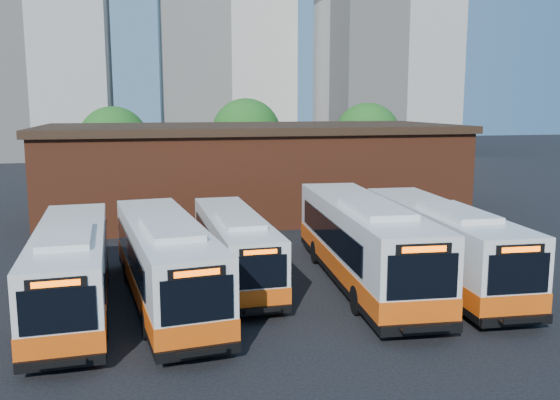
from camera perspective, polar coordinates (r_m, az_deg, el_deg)
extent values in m
plane|color=black|center=(24.04, 6.09, -9.93)|extent=(220.00, 220.00, 0.00)
cube|color=silver|center=(24.14, -19.46, -5.99)|extent=(3.09, 11.95, 2.81)
cube|color=#DF4F0E|center=(24.36, -19.35, -7.84)|extent=(3.15, 12.00, 0.69)
cube|color=black|center=(24.51, -19.29, -8.94)|extent=(3.14, 11.99, 0.25)
cube|color=black|center=(18.38, -20.62, -9.96)|extent=(2.14, 0.16, 1.33)
cube|color=black|center=(18.13, -20.77, -7.52)|extent=(1.68, 0.14, 0.32)
cube|color=#FF5905|center=(18.09, -20.78, -7.55)|extent=(1.33, 0.09, 0.18)
cube|color=black|center=(18.89, -20.35, -14.55)|extent=(2.52, 0.26, 0.32)
cube|color=black|center=(18.65, -20.42, -14.55)|extent=(1.45, 0.44, 0.06)
cube|color=black|center=(18.46, -20.48, -14.57)|extent=(1.43, 0.11, 0.18)
cube|color=black|center=(24.58, -22.43, -5.24)|extent=(0.50, 9.23, 1.04)
cube|color=black|center=(24.40, -16.42, -5.02)|extent=(0.50, 9.23, 1.04)
cube|color=silver|center=(22.36, -19.89, -3.24)|extent=(1.91, 4.22, 0.22)
cylinder|color=black|center=(21.45, -22.91, -11.66)|extent=(0.36, 1.00, 0.99)
cylinder|color=black|center=(21.27, -16.69, -11.48)|extent=(0.36, 1.00, 0.99)
cylinder|color=black|center=(27.61, -21.30, -6.91)|extent=(0.36, 1.00, 0.99)
cylinder|color=black|center=(27.47, -16.54, -6.73)|extent=(0.36, 1.00, 0.99)
cube|color=silver|center=(23.97, -10.99, -5.58)|extent=(4.02, 12.47, 2.91)
cube|color=#DF4F0E|center=(24.20, -10.93, -7.51)|extent=(4.08, 12.53, 0.71)
cube|color=black|center=(24.35, -10.89, -8.66)|extent=(4.07, 12.51, 0.26)
cube|color=black|center=(18.08, -7.95, -9.52)|extent=(2.20, 0.32, 1.38)
cube|color=black|center=(17.81, -8.01, -6.95)|extent=(1.73, 0.26, 0.33)
cube|color=#FF5905|center=(17.78, -7.98, -6.99)|extent=(1.37, 0.18, 0.18)
cube|color=black|center=(18.61, -7.80, -14.35)|extent=(2.60, 0.45, 0.33)
cube|color=black|center=(18.36, -7.65, -14.34)|extent=(1.52, 0.56, 0.06)
cube|color=black|center=(18.17, -7.52, -14.36)|extent=(1.47, 0.21, 0.18)
cube|color=black|center=(24.14, -14.28, -4.91)|extent=(1.17, 9.49, 1.07)
cube|color=black|center=(24.51, -8.08, -4.49)|extent=(1.17, 9.49, 1.07)
cube|color=silver|center=(22.14, -10.50, -2.66)|extent=(2.26, 4.47, 0.22)
cylinder|color=black|center=(20.94, -12.63, -11.60)|extent=(0.44, 1.05, 1.02)
cylinder|color=black|center=(21.32, -6.21, -11.03)|extent=(0.44, 1.05, 1.02)
cylinder|color=black|center=(27.31, -14.43, -6.69)|extent=(0.44, 1.05, 1.02)
cylinder|color=black|center=(27.60, -9.53, -6.35)|extent=(0.44, 1.05, 1.02)
cube|color=silver|center=(26.84, -4.41, -4.26)|extent=(2.55, 10.96, 2.59)
cube|color=#DF4F0E|center=(27.02, -4.39, -5.81)|extent=(2.59, 11.00, 0.64)
cube|color=black|center=(27.15, -4.38, -6.74)|extent=(2.58, 10.99, 0.23)
cube|color=black|center=(21.57, -1.90, -6.95)|extent=(1.97, 0.10, 1.23)
cube|color=black|center=(21.36, -1.91, -5.01)|extent=(1.55, 0.09, 0.29)
cube|color=#FF5905|center=(21.33, -1.89, -5.03)|extent=(1.23, 0.04, 0.16)
cube|color=black|center=(21.97, -1.85, -10.63)|extent=(2.32, 0.18, 0.29)
cube|color=black|center=(21.75, -1.73, -10.59)|extent=(1.33, 0.37, 0.05)
cube|color=black|center=(21.58, -1.64, -10.57)|extent=(1.32, 0.06, 0.16)
cube|color=black|center=(26.96, -7.03, -3.70)|extent=(0.22, 8.51, 0.95)
cube|color=black|center=(27.35, -2.10, -3.45)|extent=(0.22, 8.51, 0.95)
cube|color=silver|center=(25.23, -3.92, -1.91)|extent=(1.66, 3.85, 0.20)
cylinder|color=black|center=(24.05, -5.59, -8.77)|extent=(0.31, 0.92, 0.91)
cylinder|color=black|center=(24.44, -0.66, -8.43)|extent=(0.31, 0.92, 0.91)
cylinder|color=black|center=(29.77, -7.35, -5.25)|extent=(0.31, 0.92, 0.91)
cylinder|color=black|center=(30.08, -3.36, -5.04)|extent=(0.31, 0.92, 0.91)
cube|color=silver|center=(26.30, 7.96, -3.78)|extent=(3.82, 13.60, 3.19)
cube|color=#DF4F0E|center=(26.52, 7.92, -5.72)|extent=(3.88, 13.66, 0.78)
cube|color=black|center=(26.67, 7.89, -6.88)|extent=(3.87, 13.64, 0.28)
cube|color=black|center=(20.08, 13.57, -7.18)|extent=(2.42, 0.24, 1.51)
cube|color=black|center=(19.83, 13.68, -4.61)|extent=(1.90, 0.21, 0.36)
cube|color=#FF5905|center=(19.79, 13.72, -4.64)|extent=(1.51, 0.13, 0.20)
cube|color=black|center=(20.59, 13.44, -12.01)|extent=(2.86, 0.36, 0.36)
cube|color=black|center=(20.33, 13.74, -11.97)|extent=(1.65, 0.54, 0.07)
cube|color=black|center=(20.13, 13.97, -11.96)|extent=(1.62, 0.16, 0.20)
cube|color=black|center=(26.28, 4.65, -3.04)|extent=(0.82, 10.45, 1.17)
cube|color=black|center=(27.10, 10.65, -2.80)|extent=(0.82, 10.45, 1.17)
cube|color=silver|center=(24.39, 9.18, -0.75)|extent=(2.28, 4.83, 0.25)
cylinder|color=black|center=(22.83, 7.51, -9.53)|extent=(0.44, 1.14, 1.12)
cylinder|color=black|center=(23.66, 13.61, -9.04)|extent=(0.44, 1.14, 1.12)
cylinder|color=black|center=(29.69, 3.50, -5.03)|extent=(0.44, 1.14, 1.12)
cylinder|color=black|center=(30.33, 8.30, -4.80)|extent=(0.44, 1.14, 1.12)
cube|color=silver|center=(27.38, 15.08, -3.78)|extent=(3.39, 12.65, 2.97)
cube|color=#DF4F0E|center=(27.59, 15.00, -5.52)|extent=(3.44, 12.70, 0.73)
cube|color=black|center=(27.72, 14.96, -6.56)|extent=(3.43, 12.69, 0.26)
cube|color=black|center=(21.95, 21.99, -6.61)|extent=(2.26, 0.19, 1.41)
cube|color=black|center=(21.73, 22.14, -4.41)|extent=(1.77, 0.17, 0.33)
cube|color=#FF5905|center=(21.70, 22.19, -4.44)|extent=(1.41, 0.10, 0.19)
cube|color=black|center=(22.40, 21.81, -10.76)|extent=(2.66, 0.30, 0.33)
cube|color=black|center=(22.17, 22.15, -10.70)|extent=(1.53, 0.48, 0.06)
cube|color=black|center=(22.00, 22.42, -10.68)|extent=(1.51, 0.13, 0.19)
cube|color=black|center=(27.16, 12.13, -3.15)|extent=(0.62, 9.75, 1.10)
cube|color=black|center=(28.27, 17.25, -2.88)|extent=(0.62, 9.75, 1.10)
cube|color=silver|center=(25.69, 16.68, -1.08)|extent=(2.06, 4.48, 0.23)
cylinder|color=black|center=(24.14, 15.85, -8.85)|extent=(0.39, 1.06, 1.04)
cylinder|color=black|center=(25.25, 20.85, -8.31)|extent=(0.39, 1.06, 1.04)
cylinder|color=black|center=(30.24, 10.25, -4.97)|extent=(0.39, 1.06, 1.04)
cylinder|color=black|center=(31.13, 14.44, -4.70)|extent=(0.39, 1.06, 1.04)
imported|color=#111A33|center=(21.84, 15.10, -9.80)|extent=(0.45, 0.66, 1.74)
cube|color=maroon|center=(42.38, -2.70, 2.66)|extent=(28.00, 12.00, 6.00)
cube|color=black|center=(42.13, -2.74, 6.92)|extent=(28.60, 12.60, 0.50)
cube|color=black|center=(37.52, 3.49, -0.99)|extent=(1.20, 0.08, 2.40)
cylinder|color=#382314|center=(53.87, -15.56, 1.99)|extent=(0.36, 0.36, 2.70)
sphere|color=#205718|center=(53.57, -15.71, 5.49)|extent=(6.00, 6.00, 6.00)
cylinder|color=#382314|center=(56.60, -3.25, 2.78)|extent=(0.36, 0.36, 2.95)
sphere|color=#205718|center=(56.30, -3.28, 6.43)|extent=(6.56, 6.56, 6.56)
cylinder|color=#382314|center=(56.67, 8.32, 2.63)|extent=(0.36, 0.36, 2.81)
sphere|color=#205718|center=(56.38, 8.40, 6.10)|extent=(6.24, 6.24, 6.24)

